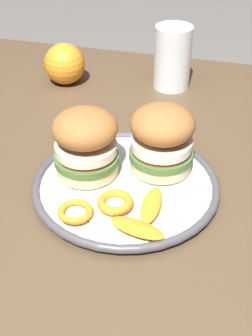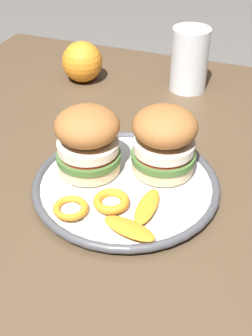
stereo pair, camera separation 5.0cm
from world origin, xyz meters
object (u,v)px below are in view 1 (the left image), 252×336
at_px(dining_table, 100,260).
at_px(drinking_glass, 172,62).
at_px(whole_orange, 65,64).
at_px(sandwich_half_left, 86,142).
at_px(sandwich_half_right, 162,138).
at_px(dinner_plate, 126,185).

height_order(dining_table, drinking_glass, drinking_glass).
relative_size(dining_table, whole_orange, 13.50).
bearing_deg(sandwich_half_left, drinking_glass, -10.32).
bearing_deg(drinking_glass, sandwich_half_left, 169.68).
distance_m(sandwich_half_right, whole_orange, 0.37).
relative_size(sandwich_half_left, whole_orange, 1.44).
bearing_deg(dinner_plate, dining_table, 155.47).
bearing_deg(whole_orange, sandwich_half_left, -153.37).
bearing_deg(drinking_glass, dining_table, 176.22).
bearing_deg(dining_table, whole_orange, 27.02).
distance_m(dinner_plate, whole_orange, 0.38).
relative_size(dinner_plate, sandwich_half_right, 2.16).
xyz_separation_m(dining_table, sandwich_half_right, (0.10, -0.07, 0.17)).
bearing_deg(whole_orange, drinking_glass, -79.38).
distance_m(dinner_plate, drinking_glass, 0.36).
bearing_deg(dining_table, sandwich_half_left, 28.79).
relative_size(dinner_plate, drinking_glass, 2.18).
relative_size(sandwich_half_right, whole_orange, 1.51).
height_order(dinner_plate, sandwich_half_right, sandwich_half_right).
bearing_deg(whole_orange, dining_table, -152.98).
bearing_deg(whole_orange, sandwich_half_right, -136.12).
bearing_deg(sandwich_half_left, whole_orange, 26.63).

